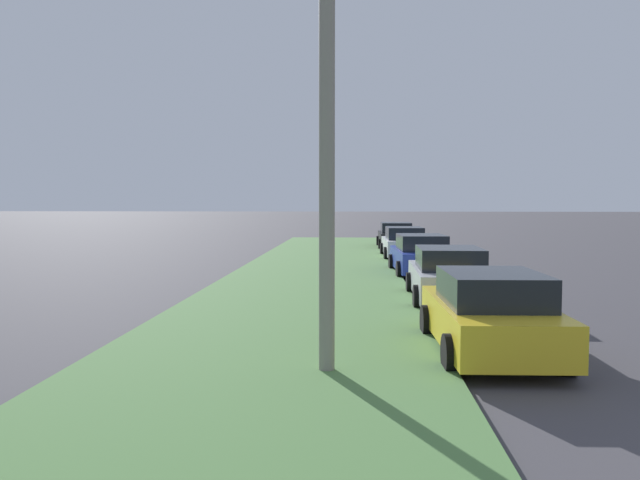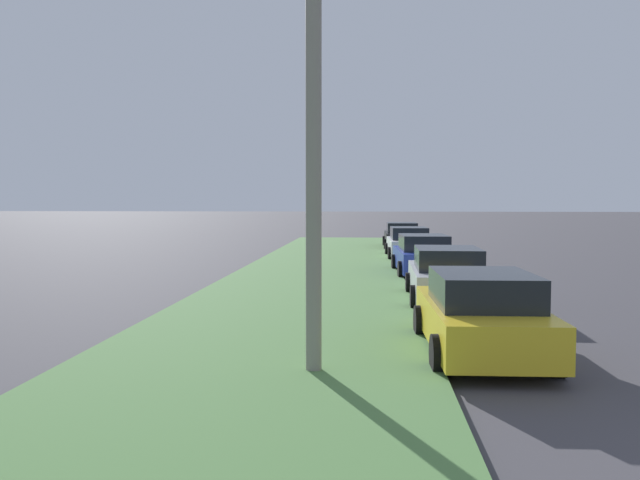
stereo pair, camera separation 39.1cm
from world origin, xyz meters
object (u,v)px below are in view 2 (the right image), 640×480
parked_car_blue (423,256)px  parked_car_black (402,236)px  parked_car_silver (447,276)px  parked_car_yellow (481,315)px  parked_car_white (409,243)px  streetlight (337,85)px

parked_car_blue → parked_car_black: bearing=-1.9°
parked_car_blue → parked_car_silver: bearing=178.4°
parked_car_silver → parked_car_black: bearing=1.6°
parked_car_yellow → parked_car_silver: (5.72, -0.09, 0.00)m
parked_car_yellow → parked_car_silver: 5.72m
parked_car_yellow → parked_car_blue: bearing=-1.3°
parked_car_blue → parked_car_yellow: bearing=177.5°
parked_car_silver → parked_car_blue: size_ratio=0.99×
parked_car_white → parked_car_black: (6.02, 0.03, 0.00)m
parked_car_blue → streetlight: (-13.58, 2.40, 3.67)m
parked_car_yellow → parked_car_white: size_ratio=1.00×
parked_car_silver → parked_car_white: (12.77, 0.24, 0.00)m
parked_car_white → streetlight: (-20.10, 2.27, 3.67)m
parked_car_yellow → streetlight: size_ratio=0.58×
parked_car_blue → parked_car_white: same height
parked_car_blue → parked_car_white: 6.52m
parked_car_black → streetlight: bearing=174.7°
parked_car_silver → parked_car_black: 18.79m
parked_car_yellow → parked_car_blue: 11.97m
parked_car_blue → streetlight: size_ratio=0.58×
parked_car_yellow → parked_car_blue: same height
parked_car_yellow → parked_car_silver: bearing=-2.3°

